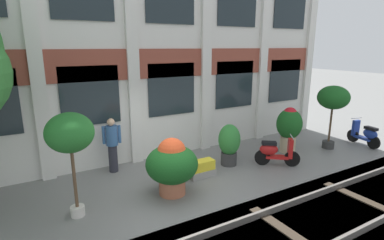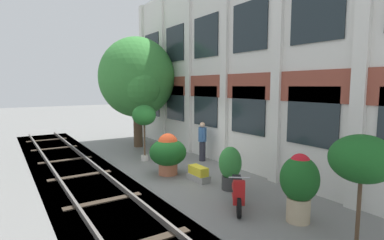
# 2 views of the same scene
# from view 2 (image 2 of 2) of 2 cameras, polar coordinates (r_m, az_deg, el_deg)

# --- Properties ---
(ground_plane) EXTENTS (80.00, 80.00, 0.00)m
(ground_plane) POSITION_cam_2_polar(r_m,az_deg,el_deg) (10.87, -3.96, -10.12)
(ground_plane) COLOR slate
(apartment_facade) EXTENTS (15.91, 0.64, 7.77)m
(apartment_facade) POSITION_cam_2_polar(r_m,az_deg,el_deg) (11.96, 7.28, 10.14)
(apartment_facade) COLOR silver
(apartment_facade) RESTS_ON ground
(rail_tracks) EXTENTS (23.55, 2.80, 0.43)m
(rail_tracks) POSITION_cam_2_polar(r_m,az_deg,el_deg) (9.93, -18.59, -12.91)
(rail_tracks) COLOR #4C473F
(rail_tracks) RESTS_ON ground
(broadleaf_tree) EXTENTS (3.96, 3.77, 5.52)m
(broadleaf_tree) POSITION_cam_2_polar(r_m,az_deg,el_deg) (15.37, -10.43, 7.59)
(broadleaf_tree) COLOR #4C3826
(broadleaf_tree) RESTS_ON ground
(potted_plant_square_trough) EXTENTS (0.85, 0.44, 0.48)m
(potted_plant_square_trough) POSITION_cam_2_polar(r_m,az_deg,el_deg) (10.02, 1.20, -10.21)
(potted_plant_square_trough) COLOR gray
(potted_plant_square_trough) RESTS_ON ground
(potted_plant_glazed_jar) EXTENTS (0.68, 0.68, 1.31)m
(potted_plant_glazed_jar) POSITION_cam_2_polar(r_m,az_deg,el_deg) (9.15, 7.28, -8.77)
(potted_plant_glazed_jar) COLOR #333333
(potted_plant_glazed_jar) RESTS_ON ground
(potted_plant_stone_basin) EXTENTS (1.30, 1.30, 1.46)m
(potted_plant_stone_basin) POSITION_cam_2_polar(r_m,az_deg,el_deg) (10.59, -4.61, -6.10)
(potted_plant_stone_basin) COLOR #B76647
(potted_plant_stone_basin) RESTS_ON ground
(potted_plant_fluted_column) EXTENTS (0.88, 0.88, 1.60)m
(potted_plant_fluted_column) POSITION_cam_2_polar(r_m,az_deg,el_deg) (7.37, 19.78, -11.04)
(potted_plant_fluted_column) COLOR tan
(potted_plant_fluted_column) RESTS_ON ground
(potted_plant_terracotta_small) EXTENTS (0.98, 0.98, 2.33)m
(potted_plant_terracotta_small) POSITION_cam_2_polar(r_m,az_deg,el_deg) (12.48, -9.12, 0.67)
(potted_plant_terracotta_small) COLOR beige
(potted_plant_terracotta_small) RESTS_ON ground
(potted_plant_tall_urn) EXTENTS (1.09, 1.09, 2.29)m
(potted_plant_tall_urn) POSITION_cam_2_polar(r_m,az_deg,el_deg) (5.95, 29.60, -7.19)
(potted_plant_tall_urn) COLOR #333333
(potted_plant_tall_urn) RESTS_ON ground
(scooter_second_parked) EXTENTS (1.15, 0.91, 0.98)m
(scooter_second_parked) POSITION_cam_2_polar(r_m,az_deg,el_deg) (7.88, 8.64, -13.41)
(scooter_second_parked) COLOR black
(scooter_second_parked) RESTS_ON ground
(resident_by_doorway) EXTENTS (0.51, 0.34, 1.62)m
(resident_by_doorway) POSITION_cam_2_polar(r_m,az_deg,el_deg) (12.41, 2.00, -3.87)
(resident_by_doorway) COLOR #282833
(resident_by_doorway) RESTS_ON ground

